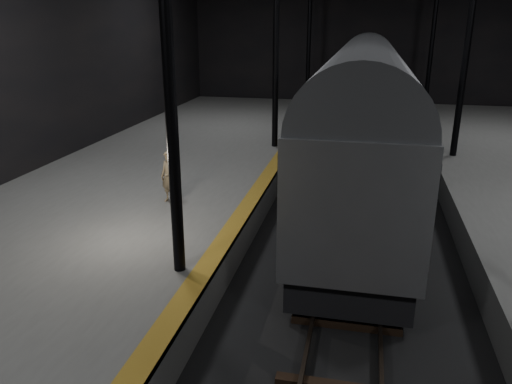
% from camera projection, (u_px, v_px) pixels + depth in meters
% --- Properties ---
extents(ground, '(44.00, 44.00, 0.00)m').
position_uv_depth(ground, '(352.00, 250.00, 14.63)').
color(ground, black).
rests_on(ground, ground).
extents(platform_left, '(9.00, 43.80, 1.00)m').
position_uv_depth(platform_left, '(116.00, 214.00, 15.99)').
color(platform_left, '#575754').
rests_on(platform_left, ground).
extents(tactile_strip, '(0.50, 43.80, 0.01)m').
position_uv_depth(tactile_strip, '(245.00, 209.00, 14.96)').
color(tactile_strip, '#8A6019').
rests_on(tactile_strip, platform_left).
extents(track, '(2.40, 43.00, 0.24)m').
position_uv_depth(track, '(353.00, 248.00, 14.61)').
color(track, '#3F3328').
rests_on(track, ground).
extents(train, '(3.12, 20.87, 5.58)m').
position_uv_depth(train, '(363.00, 109.00, 19.24)').
color(train, '#96999D').
rests_on(train, ground).
extents(woman, '(0.69, 0.56, 1.63)m').
position_uv_depth(woman, '(169.00, 177.00, 15.31)').
color(woman, tan).
rests_on(woman, platform_left).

